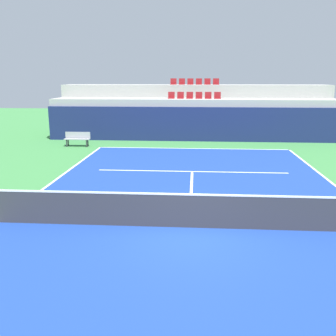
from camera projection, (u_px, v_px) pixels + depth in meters
The scene contains 12 objects.
ground_plane at pixel (190, 228), 10.46m from camera, with size 80.00×80.00×0.00m, color #387A3D.
court_surface at pixel (190, 228), 10.46m from camera, with size 11.00×24.00×0.01m, color navy.
baseline_far at pixel (193, 148), 22.06m from camera, with size 11.00×0.10×0.00m, color white.
service_line_far at pixel (192, 171), 16.67m from camera, with size 8.26×0.10×0.00m, color white.
centre_service_line at pixel (191, 193), 13.57m from camera, with size 0.10×6.40×0.00m, color white.
back_wall at pixel (194, 124), 24.44m from camera, with size 18.91×0.30×2.18m, color navy.
stands_tier_lower at pixel (194, 118), 25.70m from camera, with size 18.91×2.40×2.63m, color #9E9E99.
stands_tier_upper at pixel (194, 109), 27.93m from camera, with size 18.91×2.40×3.50m, color #9E9E99.
seating_row_lower at pixel (194, 97), 25.46m from camera, with size 3.52×0.44×0.44m.
seating_row_upper at pixel (195, 83), 27.59m from camera, with size 3.52×0.44×0.44m.
tennis_net at pixel (190, 210), 10.35m from camera, with size 11.08×0.08×1.07m.
player_bench at pixel (77, 138), 22.69m from camera, with size 1.50×0.40×0.85m.
Camera 1 is at (0.11, -9.82, 4.02)m, focal length 40.86 mm.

